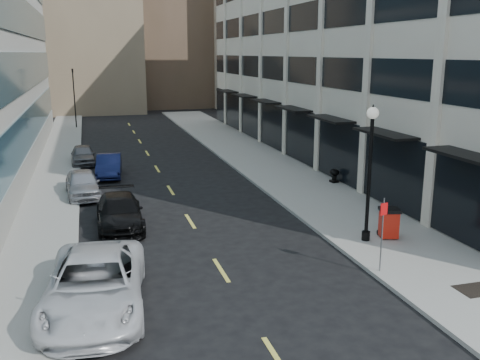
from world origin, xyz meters
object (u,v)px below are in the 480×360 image
car_silver_sedan (83,184)px  trash_bin (389,222)px  sign_post (383,225)px  urn_planter (334,174)px  traffic_signal (73,72)px  car_white_van (95,284)px  lamppost (370,162)px  car_blue_sedan (109,166)px  car_black_pickup (120,212)px  car_grey_sedan (83,155)px

car_silver_sedan → trash_bin: 16.34m
sign_post → urn_planter: (4.30, 12.63, -1.22)m
traffic_signal → car_white_van: (1.09, -42.00, -4.85)m
car_silver_sedan → urn_planter: size_ratio=5.46×
car_silver_sedan → lamppost: (11.20, -10.84, 2.70)m
car_blue_sedan → car_black_pickup: bearing=-85.2°
sign_post → urn_planter: size_ratio=3.39×
sign_post → urn_planter: bearing=57.9°
trash_bin → lamppost: 2.81m
sign_post → car_black_pickup: bearing=123.6°
car_white_van → car_grey_sedan: car_white_van is taller
trash_bin → car_blue_sedan: bearing=139.4°
sign_post → car_blue_sedan: bearing=101.4°
car_black_pickup → car_blue_sedan: bearing=90.6°
car_white_van → urn_planter: 18.89m
traffic_signal → car_blue_sedan: (2.30, -23.46, -5.02)m
car_blue_sedan → sign_post: sign_post is taller
traffic_signal → trash_bin: 41.30m
car_white_van → lamppost: bearing=22.0°
sign_post → trash_bin: bearing=41.5°
car_blue_sedan → car_grey_sedan: bearing=114.5°
car_grey_sedan → trash_bin: trash_bin is taller
traffic_signal → car_silver_sedan: traffic_signal is taller
car_white_van → car_silver_sedan: car_white_van is taller
car_black_pickup → sign_post: size_ratio=1.83×
car_white_van → traffic_signal: bearing=97.7°
car_white_van → urn_planter: car_white_van is taller
car_silver_sedan → urn_planter: (14.40, -1.23, -0.10)m
car_silver_sedan → trash_bin: size_ratio=3.41×
traffic_signal → car_white_van: traffic_signal is taller
urn_planter → traffic_signal: bearing=117.2°
car_white_van → lamppost: size_ratio=1.12×
car_grey_sedan → trash_bin: 23.39m
car_white_van → lamppost: (10.81, 3.06, 2.56)m
sign_post → urn_planter: sign_post is taller
traffic_signal → trash_bin: size_ratio=5.51×
car_silver_sedan → sign_post: (10.10, -13.86, 1.12)m
traffic_signal → trash_bin: bearing=-71.6°
traffic_signal → sign_post: 43.50m
lamppost → car_grey_sedan: bearing=119.3°
car_black_pickup → traffic_signal: bearing=94.4°
car_blue_sedan → trash_bin: 18.77m
traffic_signal → car_grey_sedan: bearing=-87.9°
traffic_signal → car_blue_sedan: traffic_signal is taller
car_silver_sedan → lamppost: 15.82m
car_white_van → sign_post: bearing=6.4°
sign_post → lamppost: bearing=56.7°
traffic_signal → urn_planter: traffic_signal is taller
car_grey_sedan → sign_post: size_ratio=1.48×
car_black_pickup → car_blue_sedan: 10.54m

